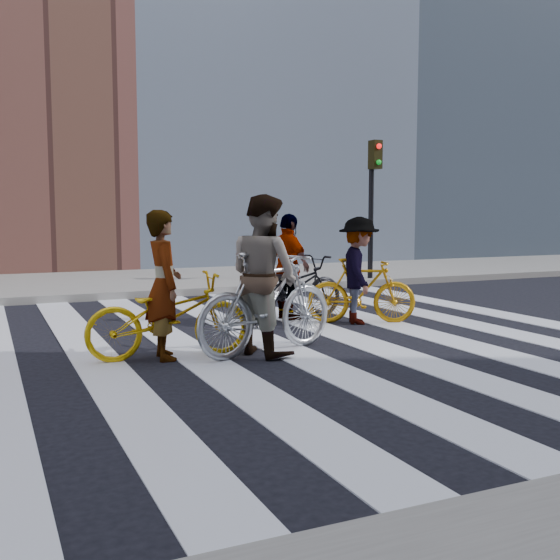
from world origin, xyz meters
TOP-DOWN VIEW (x-y plane):
  - ground at (0.00, 0.00)m, footprint 100.00×100.00m
  - sidewalk_far at (0.00, 7.50)m, footprint 100.00×5.00m
  - zebra_crosswalk at (0.00, 0.00)m, footprint 8.25×10.00m
  - traffic_signal at (4.40, 5.32)m, footprint 0.22×0.42m
  - bike_yellow_left at (-1.97, -0.40)m, footprint 1.91×0.76m
  - bike_silver_mid at (-0.83, -0.64)m, footprint 2.11×1.15m
  - bike_yellow_right at (1.32, 0.77)m, footprint 1.69×1.09m
  - bike_dark_rear at (0.50, 1.50)m, footprint 2.00×1.01m
  - rider_left at (-2.02, -0.40)m, footprint 0.44×0.64m
  - rider_mid at (-0.88, -0.64)m, footprint 0.95×1.08m
  - rider_right at (1.27, 0.77)m, footprint 0.97×1.20m
  - rider_rear at (0.45, 1.50)m, footprint 0.58×1.03m

SIDE VIEW (x-z plane):
  - ground at x=0.00m, z-range 0.00..0.00m
  - zebra_crosswalk at x=0.00m, z-range 0.00..0.01m
  - sidewalk_far at x=0.00m, z-range 0.00..0.15m
  - bike_yellow_left at x=-1.97m, z-range 0.00..0.98m
  - bike_yellow_right at x=1.32m, z-range 0.00..0.99m
  - bike_dark_rear at x=0.50m, z-range 0.00..1.00m
  - bike_silver_mid at x=-0.83m, z-range 0.00..1.22m
  - rider_right at x=1.27m, z-range 0.00..1.61m
  - rider_rear at x=0.45m, z-range 0.00..1.66m
  - rider_left at x=-2.02m, z-range 0.00..1.70m
  - rider_mid at x=-0.88m, z-range 0.00..1.88m
  - traffic_signal at x=4.40m, z-range 0.62..3.94m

